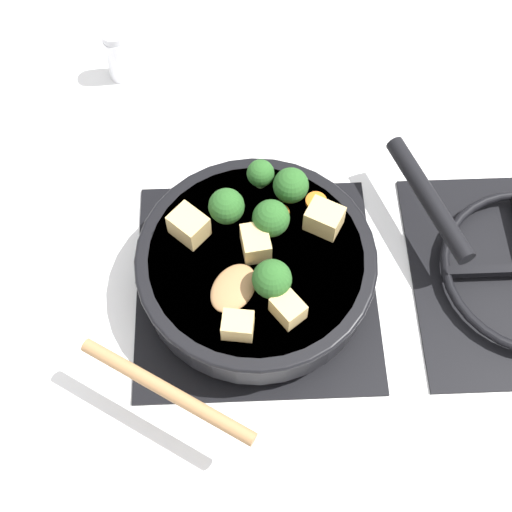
% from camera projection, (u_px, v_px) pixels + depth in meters
% --- Properties ---
extents(ground_plane, '(2.40, 2.40, 0.00)m').
position_uv_depth(ground_plane, '(256.00, 286.00, 0.93)').
color(ground_plane, white).
extents(front_burner_grate, '(0.31, 0.31, 0.03)m').
position_uv_depth(front_burner_grate, '(256.00, 282.00, 0.92)').
color(front_burner_grate, black).
rests_on(front_burner_grate, ground_plane).
extents(skillet_pan, '(0.32, 0.42, 0.06)m').
position_uv_depth(skillet_pan, '(258.00, 264.00, 0.88)').
color(skillet_pan, black).
rests_on(skillet_pan, front_burner_grate).
extents(wooden_spoon, '(0.23, 0.21, 0.02)m').
position_uv_depth(wooden_spoon, '(198.00, 343.00, 0.80)').
color(wooden_spoon, '#A87A4C').
rests_on(wooden_spoon, skillet_pan).
extents(tofu_cube_center_large, '(0.05, 0.04, 0.03)m').
position_uv_depth(tofu_cube_center_large, '(288.00, 309.00, 0.81)').
color(tofu_cube_center_large, '#DBB770').
rests_on(tofu_cube_center_large, skillet_pan).
extents(tofu_cube_near_handle, '(0.05, 0.05, 0.03)m').
position_uv_depth(tofu_cube_near_handle, '(189.00, 226.00, 0.86)').
color(tofu_cube_near_handle, '#DBB770').
rests_on(tofu_cube_near_handle, skillet_pan).
extents(tofu_cube_east_chunk, '(0.05, 0.05, 0.03)m').
position_uv_depth(tofu_cube_east_chunk, '(324.00, 219.00, 0.87)').
color(tofu_cube_east_chunk, '#DBB770').
rests_on(tofu_cube_east_chunk, skillet_pan).
extents(tofu_cube_west_chunk, '(0.04, 0.04, 0.03)m').
position_uv_depth(tofu_cube_west_chunk, '(258.00, 243.00, 0.85)').
color(tofu_cube_west_chunk, '#DBB770').
rests_on(tofu_cube_west_chunk, skillet_pan).
extents(tofu_cube_back_piece, '(0.03, 0.04, 0.03)m').
position_uv_depth(tofu_cube_back_piece, '(238.00, 325.00, 0.80)').
color(tofu_cube_back_piece, '#DBB770').
rests_on(tofu_cube_back_piece, skillet_pan).
extents(broccoli_floret_near_spoon, '(0.04, 0.04, 0.05)m').
position_uv_depth(broccoli_floret_near_spoon, '(291.00, 186.00, 0.88)').
color(broccoli_floret_near_spoon, '#709956').
rests_on(broccoli_floret_near_spoon, skillet_pan).
extents(broccoli_floret_center_top, '(0.05, 0.05, 0.05)m').
position_uv_depth(broccoli_floret_center_top, '(272.00, 279.00, 0.81)').
color(broccoli_floret_center_top, '#709956').
rests_on(broccoli_floret_center_top, skillet_pan).
extents(broccoli_floret_east_rim, '(0.04, 0.04, 0.05)m').
position_uv_depth(broccoli_floret_east_rim, '(226.00, 206.00, 0.86)').
color(broccoli_floret_east_rim, '#709956').
rests_on(broccoli_floret_east_rim, skillet_pan).
extents(broccoli_floret_west_rim, '(0.05, 0.05, 0.05)m').
position_uv_depth(broccoli_floret_west_rim, '(271.00, 218.00, 0.85)').
color(broccoli_floret_west_rim, '#709956').
rests_on(broccoli_floret_west_rim, skillet_pan).
extents(broccoli_floret_north_edge, '(0.03, 0.03, 0.04)m').
position_uv_depth(broccoli_floret_north_edge, '(261.00, 174.00, 0.89)').
color(broccoli_floret_north_edge, '#709956').
rests_on(broccoli_floret_north_edge, skillet_pan).
extents(carrot_slice_orange_thin, '(0.02, 0.02, 0.01)m').
position_uv_depth(carrot_slice_orange_thin, '(280.00, 213.00, 0.89)').
color(carrot_slice_orange_thin, orange).
rests_on(carrot_slice_orange_thin, skillet_pan).
extents(carrot_slice_near_center, '(0.03, 0.03, 0.01)m').
position_uv_depth(carrot_slice_near_center, '(316.00, 201.00, 0.89)').
color(carrot_slice_near_center, orange).
rests_on(carrot_slice_near_center, skillet_pan).
extents(salt_shaker, '(0.04, 0.04, 0.09)m').
position_uv_depth(salt_shaker, '(118.00, 55.00, 1.07)').
color(salt_shaker, white).
rests_on(salt_shaker, ground_plane).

